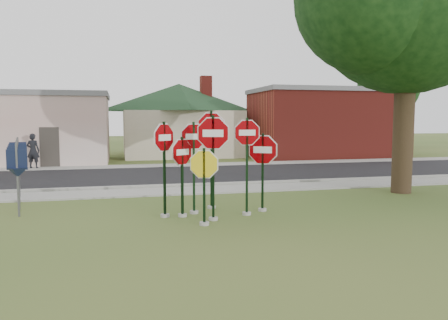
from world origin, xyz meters
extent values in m
plane|color=#37531F|center=(0.00, 0.00, 0.00)|extent=(120.00, 120.00, 0.00)
cube|color=gray|center=(0.00, 5.50, 0.03)|extent=(60.00, 1.60, 0.06)
cube|color=black|center=(0.00, 10.00, 0.02)|extent=(60.00, 7.00, 0.04)
cube|color=gray|center=(0.00, 14.30, 0.03)|extent=(60.00, 1.60, 0.06)
cube|color=gray|center=(0.00, 6.50, 0.07)|extent=(60.00, 0.20, 0.14)
cylinder|color=gray|center=(0.03, 0.85, 0.04)|extent=(0.24, 0.24, 0.08)
cube|color=black|center=(0.03, 0.85, 1.37)|extent=(0.07, 0.07, 2.73)
cylinder|color=white|center=(0.03, 0.85, 2.27)|extent=(1.10, 0.42, 1.17)
cylinder|color=#800004|center=(0.03, 0.85, 2.27)|extent=(1.02, 0.40, 1.08)
cube|color=white|center=(0.03, 0.85, 2.27)|extent=(0.51, 0.20, 0.19)
cylinder|color=gray|center=(-0.30, 0.39, 0.04)|extent=(0.24, 0.24, 0.08)
cube|color=black|center=(-0.30, 0.39, 0.96)|extent=(0.07, 0.07, 1.92)
cylinder|color=white|center=(-0.30, 0.39, 1.52)|extent=(0.94, 0.33, 0.99)
cylinder|color=yellow|center=(-0.30, 0.39, 1.52)|extent=(0.87, 0.32, 0.91)
cylinder|color=gray|center=(-0.70, 1.45, 0.04)|extent=(0.24, 0.24, 0.08)
cube|color=black|center=(-0.70, 1.45, 1.08)|extent=(0.08, 0.08, 2.16)
cylinder|color=white|center=(-0.70, 1.45, 1.76)|extent=(0.80, 0.61, 0.99)
cylinder|color=#800004|center=(-0.70, 1.45, 1.76)|extent=(0.75, 0.57, 0.92)
cube|color=white|center=(-0.70, 1.45, 1.76)|extent=(0.37, 0.28, 0.16)
cylinder|color=gray|center=(1.05, 1.26, 0.04)|extent=(0.24, 0.24, 0.08)
cube|color=black|center=(1.05, 1.26, 1.33)|extent=(0.07, 0.06, 2.66)
cylinder|color=white|center=(1.05, 1.26, 2.27)|extent=(0.98, 0.12, 0.98)
cylinder|color=#800004|center=(1.05, 1.26, 2.27)|extent=(0.91, 0.12, 0.91)
cube|color=white|center=(1.05, 1.26, 2.27)|extent=(0.45, 0.06, 0.16)
cylinder|color=gray|center=(0.29, 2.34, 0.04)|extent=(0.24, 0.24, 0.08)
cube|color=black|center=(0.29, 2.34, 1.44)|extent=(0.07, 0.07, 2.88)
cylinder|color=white|center=(0.29, 2.34, 2.43)|extent=(1.05, 0.45, 1.13)
cylinder|color=#800004|center=(0.29, 2.34, 2.43)|extent=(0.98, 0.42, 1.05)
cube|color=white|center=(0.29, 2.34, 2.43)|extent=(0.49, 0.21, 0.18)
cylinder|color=gray|center=(-0.32, 1.77, 0.04)|extent=(0.24, 0.24, 0.08)
cube|color=black|center=(-0.32, 1.77, 1.28)|extent=(0.06, 0.05, 2.56)
cylinder|color=white|center=(-0.32, 1.77, 2.15)|extent=(1.00, 0.08, 1.00)
cylinder|color=#800004|center=(-0.32, 1.77, 2.15)|extent=(0.93, 0.08, 0.93)
cube|color=white|center=(-0.32, 1.77, 2.15)|extent=(0.46, 0.04, 0.16)
cylinder|color=gray|center=(1.64, 1.64, 0.04)|extent=(0.24, 0.24, 0.08)
cube|color=black|center=(1.64, 1.64, 1.11)|extent=(0.08, 0.07, 2.23)
cylinder|color=white|center=(1.64, 1.64, 1.77)|extent=(0.99, 0.64, 1.17)
cylinder|color=#800004|center=(1.64, 1.64, 1.77)|extent=(0.92, 0.60, 1.08)
cube|color=white|center=(1.64, 1.64, 1.77)|extent=(0.46, 0.30, 0.19)
cylinder|color=gray|center=(-1.16, 1.53, 0.04)|extent=(0.24, 0.24, 0.08)
cube|color=black|center=(-1.16, 1.53, 1.28)|extent=(0.08, 0.08, 2.57)
cylinder|color=white|center=(-1.16, 1.53, 2.14)|extent=(0.77, 0.73, 1.05)
cylinder|color=#800004|center=(-1.16, 1.53, 2.14)|extent=(0.72, 0.68, 0.97)
cube|color=white|center=(-1.16, 1.53, 2.14)|extent=(0.36, 0.34, 0.17)
cube|color=#59595E|center=(-5.00, 2.50, 1.00)|extent=(0.05, 0.05, 2.00)
cube|color=black|center=(-5.00, 2.50, 1.55)|extent=(0.55, 0.13, 0.55)
cone|color=black|center=(-5.00, 2.50, 1.20)|extent=(0.65, 0.65, 0.25)
cube|color=#59595E|center=(-5.20, 3.50, 1.00)|extent=(0.05, 0.05, 2.00)
cube|color=black|center=(-5.20, 3.50, 1.55)|extent=(0.55, 0.09, 0.55)
cone|color=black|center=(-5.20, 3.50, 1.20)|extent=(0.62, 0.62, 0.25)
cube|color=#59595E|center=(-5.40, 4.50, 1.00)|extent=(0.05, 0.05, 2.00)
cube|color=black|center=(-5.40, 4.50, 1.55)|extent=(0.55, 0.05, 0.55)
cone|color=black|center=(-5.40, 4.50, 1.20)|extent=(0.58, 0.58, 0.25)
cube|color=#59595E|center=(-5.60, 5.50, 1.00)|extent=(0.05, 0.05, 2.00)
cube|color=black|center=(-5.60, 5.50, 1.55)|extent=(0.55, 0.05, 0.55)
cone|color=black|center=(-5.60, 5.50, 1.20)|extent=(0.58, 0.58, 0.25)
cube|color=#59595E|center=(-5.80, 6.50, 1.00)|extent=(0.05, 0.05, 2.00)
cube|color=black|center=(-5.80, 6.50, 1.55)|extent=(0.55, 0.09, 0.55)
cone|color=black|center=(-5.80, 6.50, 1.20)|extent=(0.62, 0.62, 0.25)
cube|color=beige|center=(-9.00, 18.00, 2.00)|extent=(12.00, 6.00, 4.00)
cube|color=slate|center=(-9.00, 18.00, 4.05)|extent=(12.20, 6.20, 0.30)
cube|color=#332D28|center=(-6.00, 15.02, 1.10)|extent=(1.00, 0.10, 2.20)
cube|color=#C0B299|center=(2.00, 22.00, 1.60)|extent=(8.00, 8.00, 3.20)
pyramid|color=#15311A|center=(2.00, 22.00, 5.20)|extent=(11.60, 11.60, 2.00)
cube|color=maroon|center=(4.00, 22.00, 5.00)|extent=(0.80, 0.80, 1.60)
cube|color=maroon|center=(12.00, 18.50, 2.25)|extent=(10.00, 6.00, 4.50)
cube|color=slate|center=(12.00, 18.50, 4.60)|extent=(10.20, 6.20, 0.30)
cube|color=white|center=(10.00, 15.55, 2.60)|extent=(2.00, 0.08, 0.90)
cylinder|color=black|center=(7.50, 3.50, 2.72)|extent=(0.70, 0.70, 5.44)
cylinder|color=black|center=(22.00, 26.00, 2.00)|extent=(0.50, 0.50, 4.00)
sphere|color=black|center=(22.00, 26.00, 5.60)|extent=(5.60, 5.60, 5.60)
imported|color=black|center=(-6.75, 14.47, 0.97)|extent=(0.76, 0.59, 1.83)
camera|label=1|loc=(-2.31, -10.10, 2.63)|focal=35.00mm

